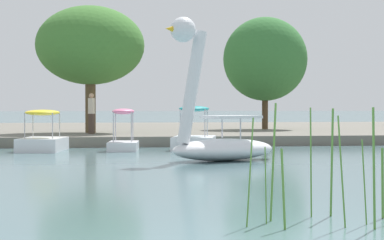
{
  "coord_description": "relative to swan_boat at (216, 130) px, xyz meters",
  "views": [
    {
      "loc": [
        -2.33,
        -7.81,
        1.55
      ],
      "look_at": [
        0.79,
        14.97,
        1.11
      ],
      "focal_mm": 66.66,
      "sensor_mm": 36.0,
      "label": 1
    }
  ],
  "objects": [
    {
      "name": "shore_bank_far",
      "position": [
        -1.1,
        18.93,
        -0.68
      ],
      "size": [
        149.89,
        23.75,
        0.4
      ],
      "primitive_type": "cube",
      "color": "#6B665B",
      "rests_on": "ground_plane"
    },
    {
      "name": "swan_boat",
      "position": [
        0.0,
        0.0,
        0.0
      ],
      "size": [
        3.61,
        2.64,
        4.02
      ],
      "color": "white",
      "rests_on": "ground_plane"
    },
    {
      "name": "pedal_boat_teal",
      "position": [
        0.1,
        5.28,
        -0.43
      ],
      "size": [
        1.92,
        2.56,
        1.56
      ],
      "color": "white",
      "rests_on": "ground_plane"
    },
    {
      "name": "pedal_boat_pink",
      "position": [
        -2.43,
        5.12,
        -0.44
      ],
      "size": [
        1.21,
        1.88,
        1.47
      ],
      "color": "white",
      "rests_on": "ground_plane"
    },
    {
      "name": "pedal_boat_yellow",
      "position": [
        -5.22,
        5.29,
        -0.44
      ],
      "size": [
        1.74,
        2.48,
        1.43
      ],
      "color": "white",
      "rests_on": "ground_plane"
    },
    {
      "name": "tree_broadleaf_right",
      "position": [
        -3.6,
        11.6,
        3.33
      ],
      "size": [
        5.58,
        5.33,
        5.55
      ],
      "color": "brown",
      "rests_on": "shore_bank_far"
    },
    {
      "name": "tree_sapling_by_fence",
      "position": [
        5.11,
        15.21,
        3.06
      ],
      "size": [
        5.16,
        4.72,
        5.66
      ],
      "color": "#4C3823",
      "rests_on": "shore_bank_far"
    },
    {
      "name": "person_on_path",
      "position": [
        -3.56,
        10.1,
        0.42
      ],
      "size": [
        0.28,
        0.27,
        1.71
      ],
      "color": "#47382D",
      "rests_on": "shore_bank_far"
    },
    {
      "name": "reed_clump_foreground",
      "position": [
        -0.1,
        -10.86,
        -0.2
      ],
      "size": [
        2.75,
        1.22,
        1.6
      ],
      "color": "#4C7F33",
      "rests_on": "ground_plane"
    }
  ]
}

